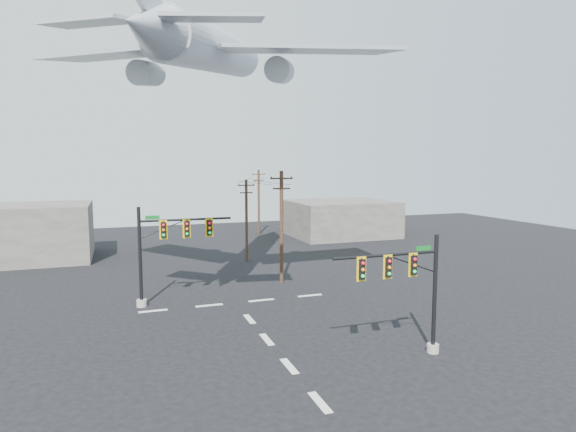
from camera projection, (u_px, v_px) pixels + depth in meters
name	position (u px, v px, depth m)	size (l,w,h in m)	color
ground	(289.00, 366.00, 24.83)	(120.00, 120.00, 0.00)	black
lane_markings	(261.00, 332.00, 29.82)	(14.00, 21.20, 0.01)	beige
signal_mast_near	(411.00, 289.00, 25.67)	(6.47, 0.73, 6.63)	gray
signal_mast_far	(164.00, 250.00, 35.19)	(7.07, 0.81, 7.32)	gray
utility_pole_a	(281.00, 225.00, 41.66)	(1.96, 0.36, 9.78)	#41281B
utility_pole_b	(246.00, 219.00, 50.85)	(1.76, 0.29, 8.70)	#41281B
utility_pole_c	(259.00, 201.00, 69.93)	(1.94, 0.32, 9.45)	#41281B
power_lines	(256.00, 180.00, 55.17)	(8.21, 28.04, 0.19)	black
airliner	(213.00, 51.00, 35.42)	(25.39, 27.80, 7.77)	#A6ABB2
building_left	(0.00, 234.00, 50.67)	(18.00, 10.00, 6.00)	slate
building_right	(340.00, 218.00, 69.32)	(14.00, 12.00, 5.00)	slate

